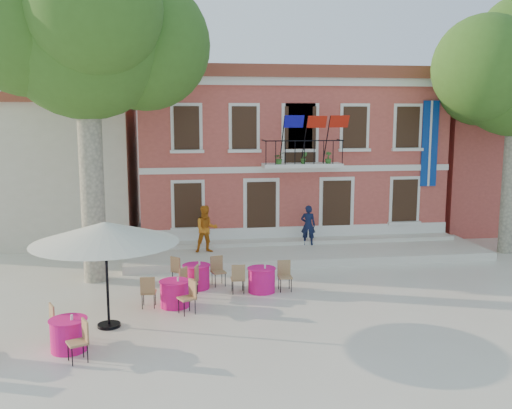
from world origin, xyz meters
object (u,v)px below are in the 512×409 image
object	(u,v)px
pedestrian_orange	(206,229)
cafe_table_0	(175,292)
cafe_table_1	(69,333)
pedestrian_navy	(308,225)
cafe_table_4	(262,279)
patio_umbrella	(105,233)
cafe_table_3	(196,275)
plane_tree_west	(85,35)

from	to	relation	value
pedestrian_orange	cafe_table_0	size ratio (longest dim) A/B	0.97
pedestrian_orange	cafe_table_1	size ratio (longest dim) A/B	0.94
pedestrian_navy	cafe_table_4	bearing A→B (deg)	76.61
pedestrian_navy	patio_umbrella	bearing A→B (deg)	60.86
cafe_table_0	cafe_table_3	distance (m)	1.83
pedestrian_orange	cafe_table_1	distance (m)	8.93
pedestrian_orange	cafe_table_3	world-z (taller)	pedestrian_orange
patio_umbrella	pedestrian_navy	bearing A→B (deg)	45.78
pedestrian_navy	cafe_table_1	bearing A→B (deg)	63.03
patio_umbrella	cafe_table_0	bearing A→B (deg)	38.23
cafe_table_1	cafe_table_3	distance (m)	5.50
pedestrian_orange	pedestrian_navy	bearing A→B (deg)	1.26
pedestrian_orange	cafe_table_4	world-z (taller)	pedestrian_orange
pedestrian_navy	pedestrian_orange	xyz separation A→B (m)	(-4.14, -0.67, 0.09)
pedestrian_orange	cafe_table_3	bearing A→B (deg)	-106.53
plane_tree_west	cafe_table_0	distance (m)	8.58
pedestrian_orange	cafe_table_0	distance (m)	5.48
pedestrian_navy	cafe_table_3	size ratio (longest dim) A/B	0.89
plane_tree_west	cafe_table_1	size ratio (longest dim) A/B	5.66
cafe_table_0	cafe_table_3	bearing A→B (deg)	67.64
pedestrian_orange	cafe_table_3	xyz separation A→B (m)	(-0.54, -3.59, -0.78)
cafe_table_3	cafe_table_4	size ratio (longest dim) A/B	0.94
pedestrian_navy	cafe_table_3	xyz separation A→B (m)	(-4.69, -4.26, -0.68)
plane_tree_west	pedestrian_orange	bearing A→B (deg)	29.90
cafe_table_4	plane_tree_west	bearing A→B (deg)	158.82
cafe_table_1	plane_tree_west	bearing A→B (deg)	91.09
pedestrian_navy	cafe_table_4	xyz separation A→B (m)	(-2.68, -4.94, -0.69)
pedestrian_orange	cafe_table_4	distance (m)	4.58
pedestrian_orange	cafe_table_1	xyz separation A→B (m)	(-3.74, -8.07, -0.78)
pedestrian_navy	cafe_table_0	distance (m)	8.05
cafe_table_1	patio_umbrella	bearing A→B (deg)	61.78
cafe_table_1	cafe_table_3	size ratio (longest dim) A/B	1.06
cafe_table_1	cafe_table_4	xyz separation A→B (m)	(5.20, 3.80, 0.00)
patio_umbrella	cafe_table_1	xyz separation A→B (m)	(-0.77, -1.43, -2.10)
pedestrian_navy	cafe_table_0	bearing A→B (deg)	62.92
plane_tree_west	cafe_table_1	world-z (taller)	plane_tree_west
cafe_table_4	patio_umbrella	bearing A→B (deg)	-151.88
patio_umbrella	cafe_table_1	size ratio (longest dim) A/B	1.96
cafe_table_1	cafe_table_4	size ratio (longest dim) A/B	1.00
cafe_table_0	cafe_table_4	bearing A→B (deg)	20.43
cafe_table_1	cafe_table_4	world-z (taller)	same
cafe_table_1	cafe_table_4	bearing A→B (deg)	36.14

